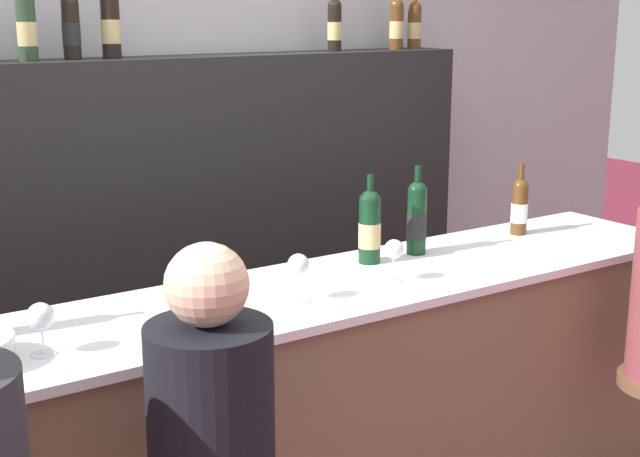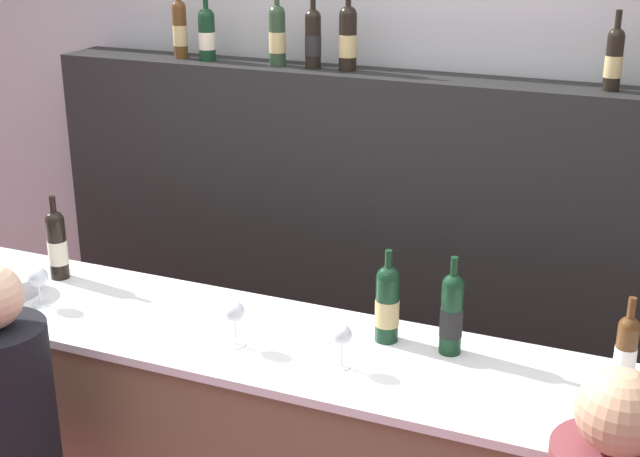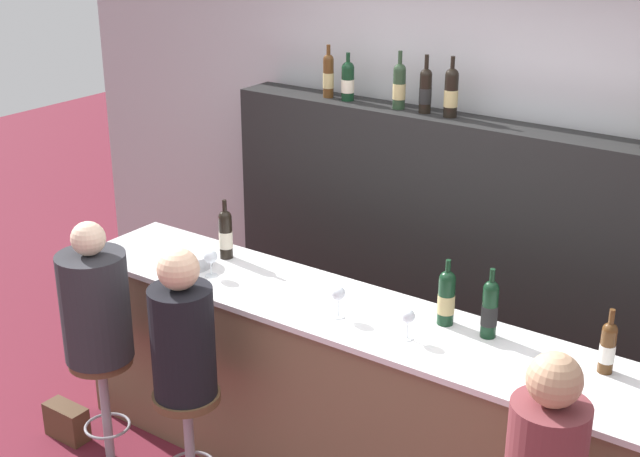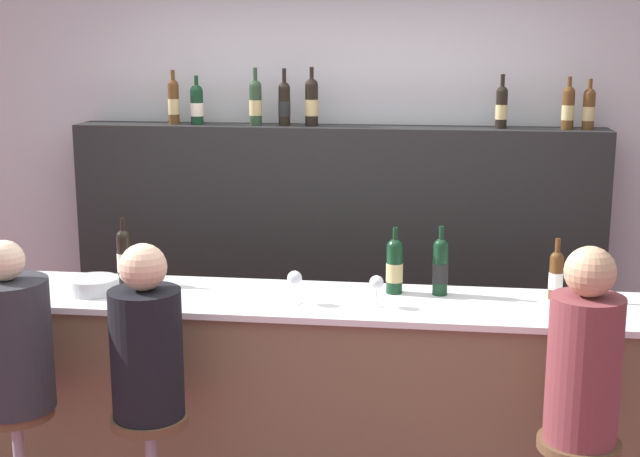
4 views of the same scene
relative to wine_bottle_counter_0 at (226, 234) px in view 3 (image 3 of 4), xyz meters
The scene contains 21 objects.
wall_back 1.56m from the wine_bottle_counter_0, 52.67° to the left, with size 6.40×0.05×2.60m.
bar_counter 1.15m from the wine_bottle_counter_0, ahead, with size 3.30×0.61×1.00m.
back_bar_cabinet 1.41m from the wine_bottle_counter_0, 47.00° to the left, with size 3.09×0.28×1.70m.
wine_bottle_counter_0 is the anchor object (origin of this frame).
wine_bottle_counter_1 1.34m from the wine_bottle_counter_0, ahead, with size 0.08×0.08×0.32m.
wine_bottle_counter_2 1.56m from the wine_bottle_counter_0, ahead, with size 0.07×0.07×0.33m.
wine_bottle_counter_3 2.09m from the wine_bottle_counter_0, ahead, with size 0.07×0.07×0.29m.
wine_bottle_backbar_0 1.22m from the wine_bottle_counter_0, 91.53° to the left, with size 0.07×0.07×0.32m.
wine_bottle_backbar_1 1.22m from the wine_bottle_counter_0, 83.58° to the left, with size 0.08×0.08×0.29m.
wine_bottle_backbar_2 1.31m from the wine_bottle_counter_0, 65.22° to the left, with size 0.07×0.07×0.33m.
wine_bottle_backbar_3 1.38m from the wine_bottle_counter_0, 57.77° to the left, with size 0.07×0.07×0.33m.
wine_bottle_backbar_4 1.46m from the wine_bottle_counter_0, 51.72° to the left, with size 0.08×0.08×0.34m.
wine_glass_0 0.25m from the wine_bottle_counter_0, 67.67° to the right, with size 0.07×0.07×0.14m.
wine_glass_1 0.92m from the wine_bottle_counter_0, 14.41° to the right, with size 0.07×0.07×0.15m.
wine_glass_2 1.29m from the wine_bottle_counter_0, 10.25° to the right, with size 0.07×0.07×0.15m.
metal_bowl 0.24m from the wine_bottle_counter_0, 114.65° to the right, with size 0.24×0.24×0.07m.
bar_stool_left 1.01m from the wine_bottle_counter_0, 110.20° to the right, with size 0.33×0.33×0.63m.
guest_seated_left 0.79m from the wine_bottle_counter_0, 110.20° to the right, with size 0.35×0.35×0.75m.
bar_stool_middle 1.03m from the wine_bottle_counter_0, 64.35° to the right, with size 0.33×0.33×0.63m.
guest_seated_middle 0.81m from the wine_bottle_counter_0, 64.35° to the right, with size 0.30×0.30×0.75m.
handbag 1.40m from the wine_bottle_counter_0, 130.45° to the right, with size 0.26×0.12×0.20m.
Camera 3 is at (2.06, -2.93, 2.94)m, focal length 50.00 mm.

